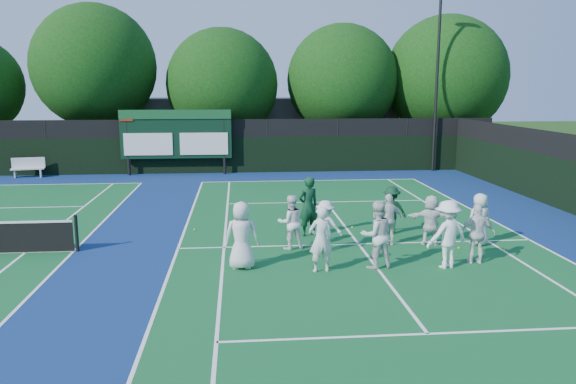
{
  "coord_description": "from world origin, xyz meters",
  "views": [
    {
      "loc": [
        -3.64,
        -15.39,
        4.78
      ],
      "look_at": [
        -2.0,
        3.0,
        1.3
      ],
      "focal_mm": 35.0,
      "sensor_mm": 36.0,
      "label": 1
    }
  ],
  "objects": [
    {
      "name": "ground",
      "position": [
        0.0,
        0.0,
        0.0
      ],
      "size": [
        120.0,
        120.0,
        0.0
      ],
      "primitive_type": "plane",
      "color": "#1A3B10",
      "rests_on": "ground"
    },
    {
      "name": "court_apron",
      "position": [
        -6.0,
        1.0,
        0.0
      ],
      "size": [
        34.0,
        32.0,
        0.01
      ],
      "primitive_type": "cube",
      "color": "navy",
      "rests_on": "ground"
    },
    {
      "name": "near_court",
      "position": [
        0.0,
        1.0,
        0.01
      ],
      "size": [
        11.05,
        23.85,
        0.01
      ],
      "color": "#125929",
      "rests_on": "ground"
    },
    {
      "name": "back_fence",
      "position": [
        -6.0,
        16.0,
        1.36
      ],
      "size": [
        34.0,
        0.08,
        3.0
      ],
      "color": "black",
      "rests_on": "ground"
    },
    {
      "name": "scoreboard",
      "position": [
        -7.01,
        15.59,
        2.19
      ],
      "size": [
        6.0,
        0.21,
        3.55
      ],
      "color": "black",
      "rests_on": "ground"
    },
    {
      "name": "clubhouse",
      "position": [
        -2.0,
        24.0,
        2.0
      ],
      "size": [
        18.0,
        6.0,
        4.0
      ],
      "primitive_type": "cube",
      "color": "#55555A",
      "rests_on": "ground"
    },
    {
      "name": "light_pole_right",
      "position": [
        7.5,
        15.7,
        6.3
      ],
      "size": [
        1.2,
        0.3,
        10.12
      ],
      "color": "black",
      "rests_on": "ground"
    },
    {
      "name": "bench",
      "position": [
        -14.84,
        15.38,
        0.57
      ],
      "size": [
        1.71,
        0.75,
        1.05
      ],
      "color": "silver",
      "rests_on": "ground"
    },
    {
      "name": "tree_b",
      "position": [
        -11.9,
        19.58,
        5.76
      ],
      "size": [
        7.28,
        7.28,
        9.59
      ],
      "color": "black",
      "rests_on": "ground"
    },
    {
      "name": "tree_c",
      "position": [
        -4.39,
        19.58,
        4.72
      ],
      "size": [
        6.77,
        6.77,
        8.28
      ],
      "color": "black",
      "rests_on": "ground"
    },
    {
      "name": "tree_d",
      "position": [
        2.99,
        19.58,
        4.99
      ],
      "size": [
        6.84,
        6.84,
        8.59
      ],
      "color": "black",
      "rests_on": "ground"
    },
    {
      "name": "tree_e",
      "position": [
        9.59,
        19.58,
        5.2
      ],
      "size": [
        7.58,
        7.58,
        9.19
      ],
      "color": "black",
      "rests_on": "ground"
    },
    {
      "name": "tennis_ball_0",
      "position": [
        -3.68,
        0.7,
        0.03
      ],
      "size": [
        0.07,
        0.07,
        0.07
      ],
      "primitive_type": "sphere",
      "color": "#C9C817",
      "rests_on": "ground"
    },
    {
      "name": "tennis_ball_2",
      "position": [
        2.88,
        0.24,
        0.03
      ],
      "size": [
        0.07,
        0.07,
        0.07
      ],
      "primitive_type": "sphere",
      "color": "#C9C817",
      "rests_on": "ground"
    },
    {
      "name": "tennis_ball_3",
      "position": [
        -5.15,
        3.14,
        0.03
      ],
      "size": [
        0.07,
        0.07,
        0.07
      ],
      "primitive_type": "sphere",
      "color": "#C9C817",
      "rests_on": "ground"
    },
    {
      "name": "tennis_ball_4",
      "position": [
        0.21,
        3.0,
        0.03
      ],
      "size": [
        0.07,
        0.07,
        0.07
      ],
      "primitive_type": "sphere",
      "color": "#C9C817",
      "rests_on": "ground"
    },
    {
      "name": "tennis_ball_5",
      "position": [
        4.14,
        -0.07,
        0.03
      ],
      "size": [
        0.07,
        0.07,
        0.07
      ],
      "primitive_type": "sphere",
      "color": "#C9C817",
      "rests_on": "ground"
    },
    {
      "name": "player_front_0",
      "position": [
        -3.59,
        -1.0,
        0.91
      ],
      "size": [
        0.92,
        0.62,
        1.82
      ],
      "primitive_type": "imported",
      "rotation": [
        0.0,
        0.0,
        3.09
      ],
      "color": "silver",
      "rests_on": "ground"
    },
    {
      "name": "player_front_1",
      "position": [
        -1.54,
        -1.45,
        0.87
      ],
      "size": [
        0.7,
        0.52,
        1.75
      ],
      "primitive_type": "imported",
      "rotation": [
        0.0,
        0.0,
        3.3
      ],
      "color": "white",
      "rests_on": "ground"
    },
    {
      "name": "player_front_2",
      "position": [
        -0.03,
        -1.27,
        0.91
      ],
      "size": [
        1.01,
        0.86,
        1.82
      ],
      "primitive_type": "imported",
      "rotation": [
        0.0,
        0.0,
        3.36
      ],
      "color": "silver",
      "rests_on": "ground"
    },
    {
      "name": "player_front_3",
      "position": [
        1.86,
        -1.41,
        0.92
      ],
      "size": [
        1.32,
        0.97,
        1.84
      ],
      "primitive_type": "imported",
      "rotation": [
        0.0,
        0.0,
        3.41
      ],
      "color": "white",
      "rests_on": "ground"
    },
    {
      "name": "player_front_4",
      "position": [
        2.82,
        -1.11,
        0.83
      ],
      "size": [
        1.0,
        0.48,
        1.66
      ],
      "primitive_type": "imported",
      "rotation": [
        0.0,
        0.0,
        3.06
      ],
      "color": "white",
      "rests_on": "ground"
    },
    {
      "name": "player_back_0",
      "position": [
        -2.13,
        0.71,
        0.82
      ],
      "size": [
        0.9,
        0.76,
        1.64
      ],
      "primitive_type": "imported",
      "rotation": [
        0.0,
        0.0,
        3.34
      ],
      "color": "white",
      "rests_on": "ground"
    },
    {
      "name": "player_back_1",
      "position": [
        -1.14,
        0.4,
        0.76
      ],
      "size": [
        1.11,
        0.85,
        1.52
      ],
      "primitive_type": "imported",
      "rotation": [
        0.0,
        0.0,
        2.81
      ],
      "color": "silver",
      "rests_on": "ground"
    },
    {
      "name": "player_back_2",
      "position": [
        0.89,
        0.85,
        0.8
      ],
      "size": [
        1.0,
        0.62,
        1.59
      ],
      "primitive_type": "imported",
      "rotation": [
        0.0,
        0.0,
        3.41
      ],
      "color": "silver",
      "rests_on": "ground"
    },
    {
      "name": "player_back_3",
      "position": [
        2.19,
        0.81,
        0.78
      ],
      "size": [
        1.51,
        0.89,
        1.56
      ],
      "primitive_type": "imported",
      "rotation": [
        0.0,
        0.0,
        2.82
      ],
      "color": "white",
      "rests_on": "ground"
    },
    {
      "name": "player_back_4",
      "position": [
        3.64,
        0.61,
        0.8
      ],
      "size": [
        0.85,
        0.62,
        1.61
      ],
      "primitive_type": "imported",
      "rotation": [
        0.0,
        0.0,
        3.28
      ],
      "color": "silver",
      "rests_on": "ground"
    },
    {
      "name": "coach_left",
      "position": [
        -1.42,
        2.16,
        0.97
      ],
      "size": [
        0.83,
        0.7,
        1.95
      ],
      "primitive_type": "imported",
      "rotation": [
        0.0,
        0.0,
        3.52
      ],
      "color": "#0F3721",
      "rests_on": "ground"
    },
    {
      "name": "coach_right",
      "position": [
        1.32,
        2.17,
        0.79
      ],
      "size": [
        1.05,
        0.63,
        1.59
      ],
      "primitive_type": "imported",
      "rotation": [
        0.0,
        0.0,
        3.18
      ],
      "color": "#0D321C",
      "rests_on": "ground"
    }
  ]
}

